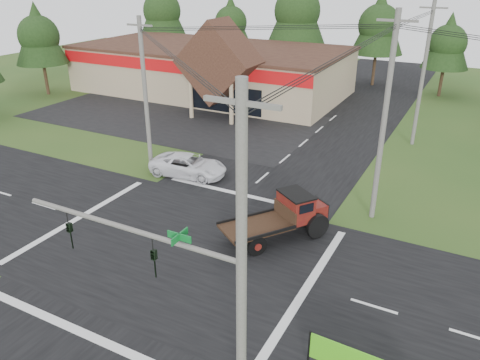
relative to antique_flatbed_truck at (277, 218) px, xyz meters
The scene contains 18 objects.
ground 5.27m from the antique_flatbed_truck, 141.55° to the right, with size 120.00×120.00×0.00m, color #294A1A.
road_ns 5.27m from the antique_flatbed_truck, 141.55° to the right, with size 12.00×120.00×0.02m, color black.
road_ew 5.27m from the antique_flatbed_truck, 141.55° to the right, with size 120.00×12.00×0.02m, color black.
parking_apron 24.00m from the antique_flatbed_truck, 138.73° to the left, with size 28.00×14.00×0.02m, color black.
cvs_building 32.97m from the antique_flatbed_truck, 126.78° to the left, with size 30.40×18.20×9.19m.
traffic_signal_mast 11.30m from the antique_flatbed_truck, 80.43° to the right, with size 8.12×0.24×7.00m.
utility_pole_nr 12.08m from the antique_flatbed_truck, 71.94° to the right, with size 2.00×0.30×11.00m.
utility_pole_nw 13.60m from the antique_flatbed_truck, 158.18° to the left, with size 2.00×0.30×10.50m.
utility_pole_ne 7.79m from the antique_flatbed_truck, 50.38° to the left, with size 2.00×0.30×11.50m.
utility_pole_n 19.75m from the antique_flatbed_truck, 78.04° to the left, with size 2.00×0.30×11.20m.
tree_row_a 50.58m from the antique_flatbed_truck, 132.74° to the left, with size 6.72×6.72×12.12m.
tree_row_b 45.97m from the antique_flatbed_truck, 121.75° to the left, with size 5.60×5.60×10.10m.
tree_row_c 41.02m from the antique_flatbed_truck, 110.34° to the left, with size 7.28×7.28×13.13m.
tree_row_d 39.50m from the antique_flatbed_truck, 95.91° to the left, with size 6.16×6.16×11.11m.
tree_row_e 37.34m from the antique_flatbed_truck, 83.82° to the left, with size 5.04×5.04×9.09m.
tree_side_w 40.12m from the antique_flatbed_truck, 154.98° to the left, with size 5.60×5.60×10.10m.
antique_flatbed_truck is the anchor object (origin of this frame).
white_pickup 10.07m from the antique_flatbed_truck, 151.04° to the left, with size 2.47×5.35×1.49m, color white.
Camera 1 is at (12.36, -16.83, 13.22)m, focal length 35.00 mm.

